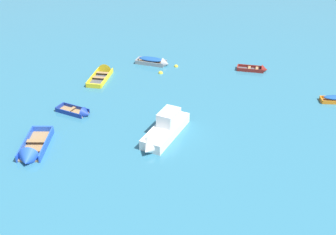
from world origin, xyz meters
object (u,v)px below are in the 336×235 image
object	(u,v)px
rowboat_grey_far_left	(156,62)
rowboat_blue_outer_left	(31,153)
motor_launch_white_back_row_left	(163,131)
mooring_buoy_between_boats_right	(161,73)
rowboat_yellow_midfield_left	(104,72)
rowboat_maroon_near_left	(258,69)
rowboat_deep_blue_midfield_right	(80,113)
mooring_buoy_trailing	(176,67)

from	to	relation	value
rowboat_grey_far_left	rowboat_blue_outer_left	bearing A→B (deg)	-104.33
motor_launch_white_back_row_left	rowboat_grey_far_left	bearing A→B (deg)	106.21
rowboat_grey_far_left	motor_launch_white_back_row_left	distance (m)	14.41
rowboat_grey_far_left	mooring_buoy_between_boats_right	size ratio (longest dim) A/B	7.88
rowboat_grey_far_left	rowboat_blue_outer_left	distance (m)	18.83
rowboat_grey_far_left	rowboat_yellow_midfield_left	bearing A→B (deg)	-141.32
rowboat_blue_outer_left	rowboat_maroon_near_left	bearing A→B (deg)	50.89
rowboat_deep_blue_midfield_right	rowboat_blue_outer_left	bearing A→B (deg)	-99.07
rowboat_yellow_midfield_left	rowboat_deep_blue_midfield_right	bearing A→B (deg)	-83.64
rowboat_yellow_midfield_left	mooring_buoy_between_boats_right	distance (m)	5.76
mooring_buoy_between_boats_right	rowboat_blue_outer_left	bearing A→B (deg)	-109.33
rowboat_grey_far_left	mooring_buoy_trailing	bearing A→B (deg)	-2.83
rowboat_grey_far_left	rowboat_deep_blue_midfield_right	bearing A→B (deg)	-107.06
mooring_buoy_trailing	rowboat_deep_blue_midfield_right	bearing A→B (deg)	-116.41
rowboat_blue_outer_left	motor_launch_white_back_row_left	xyz separation A→B (m)	(8.68, 4.42, 0.35)
rowboat_grey_far_left	mooring_buoy_trailing	size ratio (longest dim) A/B	8.53
rowboat_blue_outer_left	motor_launch_white_back_row_left	distance (m)	9.75
rowboat_maroon_near_left	rowboat_yellow_midfield_left	xyz separation A→B (m)	(-15.25, -4.29, 0.04)
rowboat_grey_far_left	motor_launch_white_back_row_left	bearing A→B (deg)	-73.79
rowboat_yellow_midfield_left	mooring_buoy_trailing	size ratio (longest dim) A/B	10.46
motor_launch_white_back_row_left	mooring_buoy_trailing	world-z (taller)	motor_launch_white_back_row_left
rowboat_grey_far_left	mooring_buoy_between_boats_right	xyz separation A→B (m)	(0.99, -2.13, -0.32)
rowboat_deep_blue_midfield_right	mooring_buoy_trailing	distance (m)	13.13
rowboat_yellow_midfield_left	rowboat_deep_blue_midfield_right	distance (m)	8.27
motor_launch_white_back_row_left	rowboat_yellow_midfield_left	bearing A→B (deg)	130.12
motor_launch_white_back_row_left	rowboat_maroon_near_left	bearing A→B (deg)	65.24
rowboat_maroon_near_left	mooring_buoy_between_boats_right	distance (m)	10.09
rowboat_grey_far_left	motor_launch_white_back_row_left	world-z (taller)	motor_launch_white_back_row_left
rowboat_blue_outer_left	mooring_buoy_trailing	world-z (taller)	rowboat_blue_outer_left
mooring_buoy_between_boats_right	rowboat_deep_blue_midfield_right	bearing A→B (deg)	-115.44
rowboat_yellow_midfield_left	rowboat_grey_far_left	bearing A→B (deg)	38.68
motor_launch_white_back_row_left	mooring_buoy_trailing	size ratio (longest dim) A/B	14.14
motor_launch_white_back_row_left	mooring_buoy_between_boats_right	xyz separation A→B (m)	(-3.03, 11.70, -0.61)
rowboat_maroon_near_left	rowboat_yellow_midfield_left	distance (m)	15.84
rowboat_blue_outer_left	mooring_buoy_between_boats_right	xyz separation A→B (m)	(5.65, 16.12, -0.26)
rowboat_maroon_near_left	rowboat_grey_far_left	world-z (taller)	rowboat_grey_far_left
mooring_buoy_between_boats_right	rowboat_maroon_near_left	bearing A→B (deg)	15.92
mooring_buoy_between_boats_right	mooring_buoy_trailing	distance (m)	2.35
mooring_buoy_between_boats_right	rowboat_grey_far_left	bearing A→B (deg)	115.00
rowboat_blue_outer_left	mooring_buoy_trailing	bearing A→B (deg)	69.28
rowboat_grey_far_left	motor_launch_white_back_row_left	xyz separation A→B (m)	(4.02, -13.83, 0.29)
rowboat_blue_outer_left	motor_launch_white_back_row_left	world-z (taller)	motor_launch_white_back_row_left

